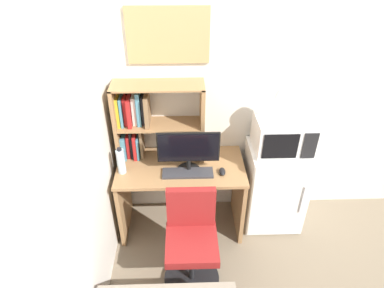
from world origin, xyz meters
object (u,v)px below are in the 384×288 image
(monitor, at_px, (188,150))
(mini_fridge, at_px, (274,186))
(hutch_bookshelf, at_px, (146,120))
(keyboard, at_px, (188,173))
(water_bottle, at_px, (121,161))
(microwave, at_px, (283,135))
(desk_fan, at_px, (286,101))
(desk_chair, at_px, (191,245))
(wall_corkboard, at_px, (168,35))
(computer_mouse, at_px, (222,171))

(monitor, distance_m, mini_fridge, 0.99)
(hutch_bookshelf, xyz_separation_m, mini_fridge, (1.19, -0.12, -0.68))
(keyboard, distance_m, mini_fridge, 0.91)
(monitor, distance_m, water_bottle, 0.59)
(hutch_bookshelf, relative_size, microwave, 1.58)
(mini_fridge, bearing_deg, microwave, 89.89)
(hutch_bookshelf, distance_m, monitor, 0.47)
(desk_fan, xyz_separation_m, desk_chair, (-0.79, -0.64, -0.96))
(hutch_bookshelf, bearing_deg, wall_corkboard, 26.97)
(keyboard, xyz_separation_m, desk_chair, (0.02, -0.47, -0.36))
(computer_mouse, relative_size, microwave, 0.21)
(computer_mouse, distance_m, mini_fridge, 0.65)
(monitor, distance_m, computer_mouse, 0.35)
(water_bottle, height_order, desk_fan, desk_fan)
(monitor, bearing_deg, microwave, 8.79)
(water_bottle, bearing_deg, keyboard, -4.39)
(hutch_bookshelf, xyz_separation_m, water_bottle, (-0.21, -0.26, -0.25))
(microwave, bearing_deg, computer_mouse, -161.70)
(microwave, xyz_separation_m, wall_corkboard, (-0.98, 0.23, 0.80))
(water_bottle, bearing_deg, mini_fridge, 5.34)
(wall_corkboard, bearing_deg, keyboard, -71.20)
(desk_chair, bearing_deg, water_bottle, 138.71)
(mini_fridge, bearing_deg, water_bottle, -174.66)
(desk_fan, distance_m, desk_chair, 1.40)
(monitor, xyz_separation_m, mini_fridge, (0.83, 0.12, -0.53))
(microwave, height_order, desk_fan, desk_fan)
(hutch_bookshelf, xyz_separation_m, monitor, (0.37, -0.25, -0.15))
(hutch_bookshelf, height_order, desk_fan, desk_fan)
(mini_fridge, xyz_separation_m, wall_corkboard, (-0.98, 0.24, 1.38))
(computer_mouse, relative_size, water_bottle, 0.41)
(desk_chair, bearing_deg, mini_fridge, 38.32)
(microwave, distance_m, wall_corkboard, 1.28)
(hutch_bookshelf, bearing_deg, microwave, -5.83)
(keyboard, bearing_deg, desk_fan, 11.99)
(hutch_bookshelf, distance_m, water_bottle, 0.42)
(hutch_bookshelf, bearing_deg, desk_fan, -6.25)
(computer_mouse, relative_size, mini_fridge, 0.12)
(monitor, relative_size, microwave, 1.08)
(desk_fan, bearing_deg, monitor, -171.34)
(hutch_bookshelf, xyz_separation_m, wall_corkboard, (0.22, 0.11, 0.70))
(mini_fridge, xyz_separation_m, microwave, (0.00, 0.00, 0.59))
(computer_mouse, height_order, mini_fridge, mini_fridge)
(hutch_bookshelf, xyz_separation_m, microwave, (1.19, -0.12, -0.10))
(monitor, bearing_deg, computer_mouse, -9.70)
(mini_fridge, height_order, wall_corkboard, wall_corkboard)
(microwave, bearing_deg, water_bottle, -174.54)
(water_bottle, bearing_deg, desk_fan, 5.32)
(computer_mouse, xyz_separation_m, water_bottle, (-0.87, 0.04, 0.10))
(water_bottle, height_order, mini_fridge, water_bottle)
(wall_corkboard, bearing_deg, mini_fridge, -13.61)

